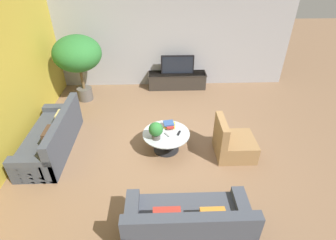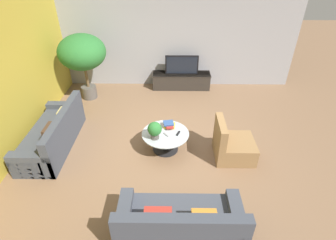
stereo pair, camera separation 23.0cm
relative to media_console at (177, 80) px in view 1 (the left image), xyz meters
The scene contains 14 objects.
ground_plane 2.97m from the media_console, 96.37° to the right, with size 24.00×24.00×0.00m, color brown.
back_wall_stone 1.33m from the media_console, 135.73° to the left, with size 7.40×0.12×3.00m, color #939399.
side_wall_left 4.69m from the media_console, 142.63° to the right, with size 0.12×7.40×3.00m, color gold.
media_console is the anchor object (origin of this frame).
television 0.50m from the media_console, 90.00° to the right, with size 0.99×0.13×0.56m.
coffee_table 3.04m from the media_console, 98.11° to the right, with size 1.00×1.00×0.44m.
couch_by_wall 4.09m from the media_console, 134.90° to the right, with size 0.84×2.09×0.84m.
couch_near_entry 5.07m from the media_console, 91.91° to the right, with size 1.86×0.84×0.84m.
armchair_wicker 3.35m from the media_console, 73.34° to the right, with size 0.80×0.76×0.86m.
potted_palm_tall 2.98m from the media_console, 166.01° to the right, with size 1.27×1.27×1.84m.
potted_plant_tabletop 3.27m from the media_console, 101.41° to the right, with size 0.29×0.29×0.38m.
book_stack 2.80m from the media_console, 97.34° to the right, with size 0.27×0.31×0.11m.
remote_black 3.04m from the media_console, 93.04° to the right, with size 0.04×0.16×0.02m, color black.
remote_silver 3.11m from the media_console, 97.61° to the right, with size 0.04×0.16×0.02m, color gray.
Camera 1 is at (-0.22, -4.51, 3.74)m, focal length 28.00 mm.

